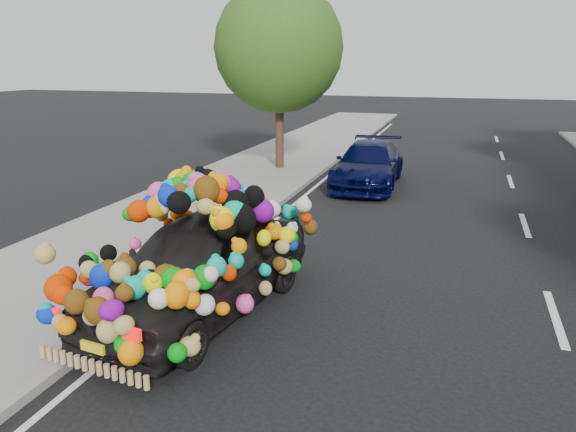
{
  "coord_description": "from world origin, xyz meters",
  "views": [
    {
      "loc": [
        2.09,
        -8.37,
        3.68
      ],
      "look_at": [
        -0.77,
        0.78,
        0.99
      ],
      "focal_mm": 35.0,
      "sensor_mm": 36.0,
      "label": 1
    }
  ],
  "objects": [
    {
      "name": "tree_near_sidewalk",
      "position": [
        -3.8,
        9.5,
        4.02
      ],
      "size": [
        4.2,
        4.2,
        6.13
      ],
      "color": "#332114",
      "rests_on": "ground"
    },
    {
      "name": "kerb",
      "position": [
        -2.35,
        0.0,
        0.07
      ],
      "size": [
        0.15,
        60.0,
        0.13
      ],
      "primitive_type": "cube",
      "color": "gray",
      "rests_on": "ground"
    },
    {
      "name": "plush_art_car",
      "position": [
        -1.46,
        -1.32,
        1.1
      ],
      "size": [
        2.77,
        4.84,
        2.14
      ],
      "rotation": [
        0.0,
        0.0,
        -0.15
      ],
      "color": "black",
      "rests_on": "ground"
    },
    {
      "name": "navy_sedan",
      "position": [
        -0.55,
        8.12,
        0.64
      ],
      "size": [
        1.87,
        4.43,
        1.28
      ],
      "primitive_type": "imported",
      "rotation": [
        0.0,
        0.0,
        0.02
      ],
      "color": "black",
      "rests_on": "ground"
    },
    {
      "name": "lane_markings",
      "position": [
        3.6,
        0.0,
        0.01
      ],
      "size": [
        6.0,
        50.0,
        0.01
      ],
      "primitive_type": null,
      "color": "silver",
      "rests_on": "ground"
    },
    {
      "name": "ground",
      "position": [
        0.0,
        0.0,
        0.0
      ],
      "size": [
        100.0,
        100.0,
        0.0
      ],
      "primitive_type": "plane",
      "color": "black",
      "rests_on": "ground"
    },
    {
      "name": "sidewalk",
      "position": [
        -4.3,
        0.0,
        0.06
      ],
      "size": [
        4.0,
        60.0,
        0.12
      ],
      "primitive_type": "cube",
      "color": "gray",
      "rests_on": "ground"
    }
  ]
}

